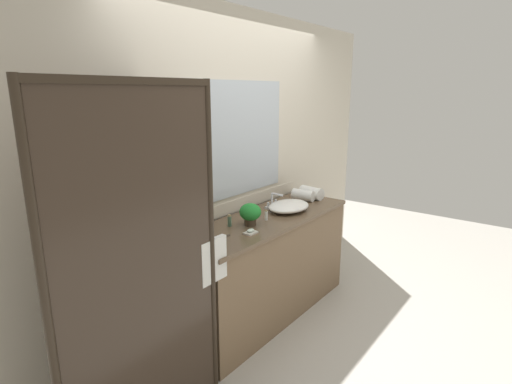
# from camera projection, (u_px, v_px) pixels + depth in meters

# --- Properties ---
(ground_plane) EXTENTS (8.00, 8.00, 0.00)m
(ground_plane) POSITION_uv_depth(u_px,v_px,m) (266.00, 313.00, 3.60)
(ground_plane) COLOR #B7B2A8
(wall_back_with_mirror) EXTENTS (4.40, 0.06, 2.60)m
(wall_back_with_mirror) POSITION_uv_depth(u_px,v_px,m) (235.00, 165.00, 3.49)
(wall_back_with_mirror) COLOR beige
(wall_back_with_mirror) RESTS_ON ground_plane
(vanity_cabinet) EXTENTS (1.80, 0.58, 0.90)m
(vanity_cabinet) POSITION_uv_depth(u_px,v_px,m) (266.00, 266.00, 3.50)
(vanity_cabinet) COLOR brown
(vanity_cabinet) RESTS_ON ground_plane
(shower_enclosure) EXTENTS (1.20, 0.59, 2.00)m
(shower_enclosure) POSITION_uv_depth(u_px,v_px,m) (160.00, 258.00, 2.26)
(shower_enclosure) COLOR #2D2319
(shower_enclosure) RESTS_ON ground_plane
(sink_basin) EXTENTS (0.43, 0.32, 0.08)m
(sink_basin) POSITION_uv_depth(u_px,v_px,m) (289.00, 206.00, 3.56)
(sink_basin) COLOR white
(sink_basin) RESTS_ON vanity_cabinet
(faucet) EXTENTS (0.17, 0.14, 0.14)m
(faucet) POSITION_uv_depth(u_px,v_px,m) (273.00, 202.00, 3.67)
(faucet) COLOR silver
(faucet) RESTS_ON vanity_cabinet
(potted_plant) EXTENTS (0.17, 0.17, 0.18)m
(potted_plant) POSITION_uv_depth(u_px,v_px,m) (250.00, 213.00, 3.16)
(potted_plant) COLOR #473828
(potted_plant) RESTS_ON vanity_cabinet
(soap_dish) EXTENTS (0.10, 0.07, 0.04)m
(soap_dish) POSITION_uv_depth(u_px,v_px,m) (251.00, 232.00, 3.00)
(soap_dish) COLOR silver
(soap_dish) RESTS_ON vanity_cabinet
(amenity_bottle_conditioner) EXTENTS (0.03, 0.03, 0.09)m
(amenity_bottle_conditioner) POSITION_uv_depth(u_px,v_px,m) (229.00, 221.00, 3.15)
(amenity_bottle_conditioner) COLOR #4C7056
(amenity_bottle_conditioner) RESTS_ON vanity_cabinet
(amenity_bottle_body_wash) EXTENTS (0.02, 0.02, 0.09)m
(amenity_bottle_body_wash) POSITION_uv_depth(u_px,v_px,m) (266.00, 215.00, 3.30)
(amenity_bottle_body_wash) COLOR white
(amenity_bottle_body_wash) RESTS_ON vanity_cabinet
(rolled_towel_near_edge) EXTENTS (0.15, 0.25, 0.12)m
(rolled_towel_near_edge) POSITION_uv_depth(u_px,v_px,m) (311.00, 193.00, 3.96)
(rolled_towel_near_edge) COLOR white
(rolled_towel_near_edge) RESTS_ON vanity_cabinet
(rolled_towel_middle) EXTENTS (0.12, 0.22, 0.11)m
(rolled_towel_middle) POSITION_uv_depth(u_px,v_px,m) (303.00, 195.00, 3.89)
(rolled_towel_middle) COLOR white
(rolled_towel_middle) RESTS_ON vanity_cabinet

